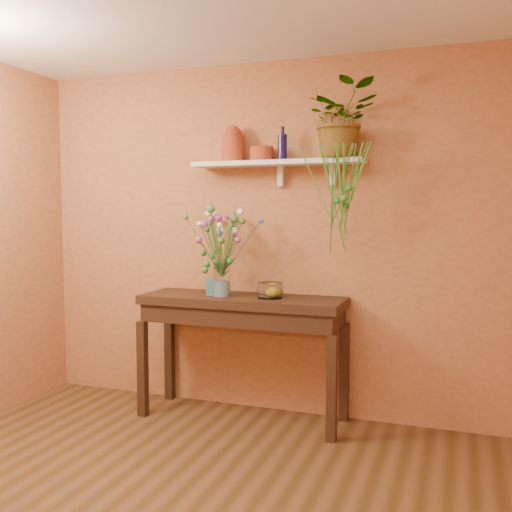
# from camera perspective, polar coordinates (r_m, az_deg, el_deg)

# --- Properties ---
(room) EXTENTS (4.04, 4.04, 2.70)m
(room) POSITION_cam_1_polar(r_m,az_deg,el_deg) (2.62, -11.63, -0.32)
(room) COLOR brown
(room) RESTS_ON ground
(sideboard) EXTENTS (1.53, 0.49, 0.93)m
(sideboard) POSITION_cam_1_polar(r_m,az_deg,el_deg) (4.31, -1.39, -5.80)
(sideboard) COLOR #332215
(sideboard) RESTS_ON ground
(wall_shelf) EXTENTS (1.30, 0.24, 0.19)m
(wall_shelf) POSITION_cam_1_polar(r_m,az_deg,el_deg) (4.31, 2.25, 9.15)
(wall_shelf) COLOR white
(wall_shelf) RESTS_ON room
(terracotta_jug) EXTENTS (0.19, 0.19, 0.28)m
(terracotta_jug) POSITION_cam_1_polar(r_m,az_deg,el_deg) (4.47, -2.29, 10.98)
(terracotta_jug) COLOR #9C4322
(terracotta_jug) RESTS_ON wall_shelf
(terracotta_pot) EXTENTS (0.22, 0.22, 0.11)m
(terracotta_pot) POSITION_cam_1_polar(r_m,az_deg,el_deg) (4.38, 0.58, 10.08)
(terracotta_pot) COLOR #9C4322
(terracotta_pot) RESTS_ON wall_shelf
(blue_bottle) EXTENTS (0.07, 0.07, 0.25)m
(blue_bottle) POSITION_cam_1_polar(r_m,az_deg,el_deg) (4.31, 2.65, 10.79)
(blue_bottle) COLOR #120E3B
(blue_bottle) RESTS_ON wall_shelf
(spider_plant) EXTENTS (0.59, 0.55, 0.53)m
(spider_plant) POSITION_cam_1_polar(r_m,az_deg,el_deg) (4.20, 8.50, 13.21)
(spider_plant) COLOR #317828
(spider_plant) RESTS_ON wall_shelf
(plant_fronds) EXTENTS (0.53, 0.31, 0.75)m
(plant_fronds) POSITION_cam_1_polar(r_m,az_deg,el_deg) (3.99, 8.54, 6.49)
(plant_fronds) COLOR #317828
(plant_fronds) RESTS_ON wall_shelf
(glass_vase) EXTENTS (0.12, 0.12, 0.25)m
(glass_vase) POSITION_cam_1_polar(r_m,az_deg,el_deg) (4.28, -3.41, -2.61)
(glass_vase) COLOR white
(glass_vase) RESTS_ON sideboard
(bouquet) EXTENTS (0.54, 0.51, 0.54)m
(bouquet) POSITION_cam_1_polar(r_m,az_deg,el_deg) (4.27, -3.55, 2.48)
(bouquet) COLOR #386B28
(bouquet) RESTS_ON glass_vase
(glass_bowl) EXTENTS (0.19, 0.19, 0.11)m
(glass_bowl) POSITION_cam_1_polar(r_m,az_deg,el_deg) (4.21, 1.42, -3.49)
(glass_bowl) COLOR white
(glass_bowl) RESTS_ON sideboard
(lemon) EXTENTS (0.08, 0.08, 0.08)m
(lemon) POSITION_cam_1_polar(r_m,az_deg,el_deg) (4.21, 1.69, -3.55)
(lemon) COLOR yellow
(lemon) RESTS_ON glass_bowl
(carton) EXTENTS (0.08, 0.07, 0.13)m
(carton) POSITION_cam_1_polar(r_m,az_deg,el_deg) (4.34, -4.51, -3.06)
(carton) COLOR #2D5E7E
(carton) RESTS_ON sideboard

